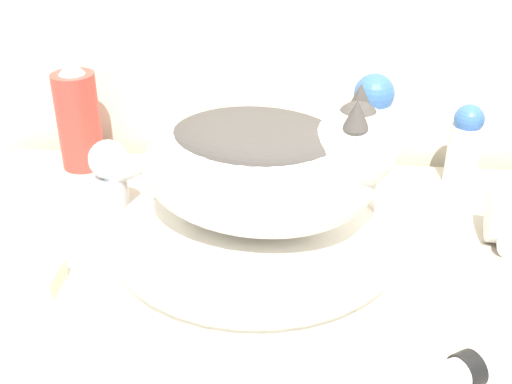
% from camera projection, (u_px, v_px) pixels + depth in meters
% --- Properties ---
extents(sink_basin, '(0.34, 0.34, 0.06)m').
position_uv_depth(sink_basin, '(257.00, 242.00, 0.77)').
color(sink_basin, white).
rests_on(sink_basin, vanity_counter).
extents(cat, '(0.29, 0.27, 0.17)m').
position_uv_depth(cat, '(266.00, 164.00, 0.72)').
color(cat, silver).
rests_on(cat, sink_basin).
extents(faucet, '(0.13, 0.08, 0.13)m').
position_uv_depth(faucet, '(116.00, 176.00, 0.84)').
color(faucet, silver).
rests_on(faucet, vanity_counter).
extents(lotion_bottle_white, '(0.06, 0.06, 0.16)m').
position_uv_depth(lotion_bottle_white, '(371.00, 129.00, 0.94)').
color(lotion_bottle_white, white).
rests_on(lotion_bottle_white, vanity_counter).
extents(spray_bottle_trigger, '(0.07, 0.07, 0.17)m').
position_uv_depth(spray_bottle_trigger, '(78.00, 119.00, 0.98)').
color(spray_bottle_trigger, '#DB3D33').
rests_on(spray_bottle_trigger, vanity_counter).
extents(deodorant_stick, '(0.05, 0.05, 0.12)m').
position_uv_depth(deodorant_stick, '(465.00, 145.00, 0.94)').
color(deodorant_stick, silver).
rests_on(deodorant_stick, vanity_counter).
extents(soap_bar, '(0.06, 0.05, 0.02)m').
position_uv_depth(soap_bar, '(34.00, 278.00, 0.74)').
color(soap_bar, beige).
rests_on(soap_bar, vanity_counter).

